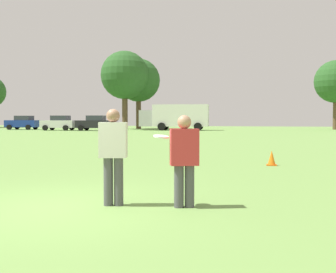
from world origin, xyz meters
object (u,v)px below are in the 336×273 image
(player_thrower, at_px, (113,151))
(frisbee, at_px, (161,137))
(player_defender, at_px, (184,156))
(box_truck, at_px, (176,116))
(parked_car_center, at_px, (94,123))
(parked_car_mid_left, at_px, (59,123))
(traffic_cone, at_px, (272,158))
(parked_car_near_left, at_px, (23,123))

(player_thrower, relative_size, frisbee, 6.10)
(player_defender, bearing_deg, box_truck, 102.07)
(parked_car_center, height_order, box_truck, box_truck)
(parked_car_mid_left, height_order, box_truck, box_truck)
(traffic_cone, xyz_separation_m, parked_car_near_left, (-30.94, 34.78, 0.69))
(frisbee, distance_m, traffic_cone, 7.00)
(player_defender, relative_size, traffic_cone, 3.25)
(parked_car_near_left, bearing_deg, traffic_cone, -48.34)
(parked_car_mid_left, bearing_deg, player_defender, -59.65)
(traffic_cone, xyz_separation_m, box_truck, (-10.84, 36.66, 1.52))
(player_defender, xyz_separation_m, parked_car_center, (-18.48, 39.52, 0.05))
(player_thrower, height_order, box_truck, box_truck)
(frisbee, bearing_deg, player_defender, -6.48)
(player_defender, bearing_deg, traffic_cone, 76.76)
(player_defender, xyz_separation_m, box_truck, (-9.27, 43.35, 0.88))
(parked_car_near_left, bearing_deg, parked_car_center, -10.13)
(player_thrower, xyz_separation_m, parked_car_center, (-17.26, 39.65, -0.02))
(box_truck, bearing_deg, player_defender, -77.93)
(parked_car_center, bearing_deg, frisbee, -65.41)
(parked_car_center, bearing_deg, player_thrower, -66.47)
(parked_car_mid_left, bearing_deg, parked_car_center, -0.57)
(traffic_cone, distance_m, parked_car_center, 38.48)
(player_thrower, relative_size, traffic_cone, 3.47)
(player_thrower, relative_size, player_defender, 1.07)
(parked_car_mid_left, relative_size, box_truck, 0.50)
(player_thrower, relative_size, parked_car_center, 0.39)
(player_thrower, distance_m, traffic_cone, 7.40)
(parked_car_mid_left, bearing_deg, player_thrower, -61.06)
(player_thrower, xyz_separation_m, traffic_cone, (2.79, 6.82, -0.71))
(frisbee, bearing_deg, player_thrower, -167.65)
(player_thrower, xyz_separation_m, parked_car_mid_left, (-21.95, 39.70, -0.02))
(player_defender, height_order, traffic_cone, player_defender)
(parked_car_mid_left, bearing_deg, box_truck, 15.23)
(frisbee, relative_size, parked_car_near_left, 0.06)
(traffic_cone, relative_size, parked_car_center, 0.11)
(frisbee, distance_m, parked_car_center, 43.41)
(parked_car_mid_left, bearing_deg, parked_car_near_left, 162.98)
(player_defender, relative_size, frisbee, 5.71)
(traffic_cone, xyz_separation_m, parked_car_center, (-20.05, 32.83, 0.69))
(player_thrower, distance_m, parked_car_mid_left, 45.36)
(player_defender, relative_size, parked_car_near_left, 0.36)
(box_truck, bearing_deg, frisbee, -78.44)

